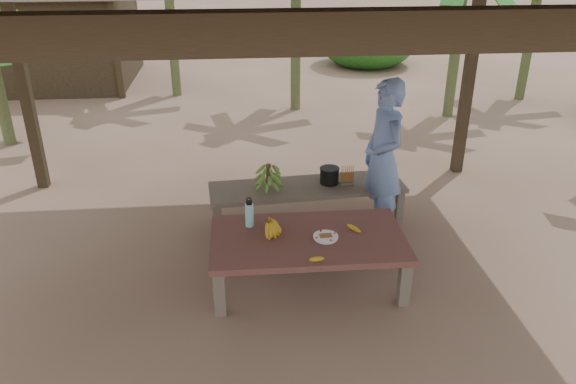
{
  "coord_description": "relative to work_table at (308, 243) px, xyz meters",
  "views": [
    {
      "loc": [
        -0.22,
        -4.69,
        3.1
      ],
      "look_at": [
        0.23,
        0.14,
        0.8
      ],
      "focal_mm": 35.0,
      "sensor_mm": 36.0,
      "label": 1
    }
  ],
  "objects": [
    {
      "name": "ground",
      "position": [
        -0.38,
        0.22,
        -0.43
      ],
      "size": [
        80.0,
        80.0,
        0.0
      ],
      "primitive_type": "plane",
      "color": "brown",
      "rests_on": "ground"
    },
    {
      "name": "work_table",
      "position": [
        0.0,
        0.0,
        0.0
      ],
      "size": [
        1.81,
        1.01,
        0.5
      ],
      "rotation": [
        0.0,
        0.0,
        -0.01
      ],
      "color": "brown",
      "rests_on": "ground"
    },
    {
      "name": "bench",
      "position": [
        0.15,
        1.23,
        -0.04
      ],
      "size": [
        2.24,
        0.78,
        0.45
      ],
      "rotation": [
        0.0,
        0.0,
        0.08
      ],
      "color": "brown",
      "rests_on": "ground"
    },
    {
      "name": "ripe_banana_bunch",
      "position": [
        -0.37,
        0.1,
        0.14
      ],
      "size": [
        0.29,
        0.27,
        0.15
      ],
      "primitive_type": null,
      "rotation": [
        0.0,
        0.0,
        -0.24
      ],
      "color": "gold",
      "rests_on": "work_table"
    },
    {
      "name": "plate",
      "position": [
        0.16,
        -0.05,
        0.08
      ],
      "size": [
        0.23,
        0.23,
        0.04
      ],
      "color": "white",
      "rests_on": "work_table"
    },
    {
      "name": "loose_banana_front",
      "position": [
        0.02,
        -0.43,
        0.09
      ],
      "size": [
        0.15,
        0.08,
        0.04
      ],
      "primitive_type": "ellipsoid",
      "rotation": [
        0.0,
        0.0,
        1.87
      ],
      "color": "gold",
      "rests_on": "work_table"
    },
    {
      "name": "loose_banana_side",
      "position": [
        0.45,
        0.08,
        0.09
      ],
      "size": [
        0.14,
        0.15,
        0.04
      ],
      "primitive_type": "ellipsoid",
      "rotation": [
        0.0,
        0.0,
        0.76
      ],
      "color": "gold",
      "rests_on": "work_table"
    },
    {
      "name": "water_flask",
      "position": [
        -0.53,
        0.26,
        0.19
      ],
      "size": [
        0.08,
        0.08,
        0.3
      ],
      "color": "#45CDD7",
      "rests_on": "work_table"
    },
    {
      "name": "green_banana_stalk",
      "position": [
        -0.29,
        1.2,
        0.17
      ],
      "size": [
        0.29,
        0.29,
        0.31
      ],
      "primitive_type": null,
      "rotation": [
        0.0,
        0.0,
        0.08
      ],
      "color": "#598C2D",
      "rests_on": "bench"
    },
    {
      "name": "cooking_pot",
      "position": [
        0.4,
        1.28,
        0.11
      ],
      "size": [
        0.21,
        0.21,
        0.18
      ],
      "primitive_type": "cylinder",
      "color": "black",
      "rests_on": "bench"
    },
    {
      "name": "skewer_rack",
      "position": [
        0.6,
        1.22,
        0.14
      ],
      "size": [
        0.19,
        0.09,
        0.24
      ],
      "primitive_type": null,
      "rotation": [
        0.0,
        0.0,
        0.08
      ],
      "color": "#A57F47",
      "rests_on": "bench"
    },
    {
      "name": "woman",
      "position": [
        0.92,
        0.96,
        0.43
      ],
      "size": [
        0.53,
        0.7,
        1.73
      ],
      "primitive_type": "imported",
      "rotation": [
        0.0,
        0.0,
        -1.37
      ],
      "color": "#6885C5",
      "rests_on": "ground"
    },
    {
      "name": "hut",
      "position": [
        -4.88,
        8.22,
        0.67
      ],
      "size": [
        4.4,
        3.43,
        2.85
      ],
      "color": "black",
      "rests_on": "ground"
    }
  ]
}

